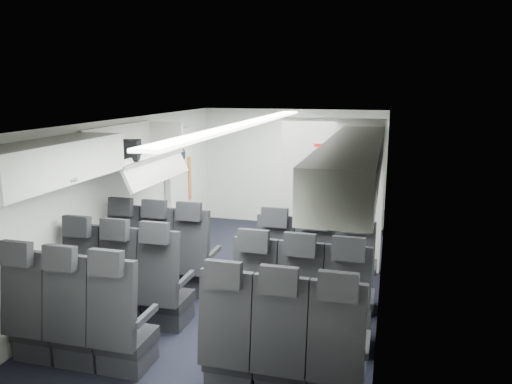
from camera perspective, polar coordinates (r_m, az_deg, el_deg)
The scene contains 14 objects.
cabin_shell at distance 6.44m, azimuth -0.93°, elevation -0.95°, with size 3.41×6.01×2.16m.
seat_row_front at distance 6.16m, azimuth -2.29°, elevation -8.59°, with size 3.33×0.56×1.24m.
seat_row_mid at distance 5.37m, azimuth -5.22°, elevation -11.85°, with size 3.33×0.56×1.24m.
seat_row_rear at distance 4.62m, azimuth -9.24°, elevation -16.15°, with size 3.33×0.56×1.24m.
overhead_bin_left_rear at distance 5.15m, azimuth -22.61°, elevation 3.14°, with size 0.53×1.80×0.40m.
overhead_bin_left_front_open at distance 6.64m, azimuth -13.64°, elevation 4.50°, with size 0.64×1.70×0.72m.
overhead_bin_right_rear at distance 4.10m, azimuth 10.19°, elevation 1.79°, with size 0.53×1.80×0.40m.
overhead_bin_right_front at distance 5.83m, azimuth 11.74°, elevation 4.77°, with size 0.53×1.70×0.40m.
bulkhead_partition at distance 7.03m, azimuth 8.60°, elevation -0.37°, with size 1.40×0.15×2.13m.
galley_unit at distance 8.93m, azimuth 9.82°, elevation 1.44°, with size 0.85×0.52×1.90m.
boarding_door at distance 8.45m, azimuth -8.72°, elevation 0.91°, with size 0.12×1.27×1.86m.
flight_attendant at distance 7.73m, azimuth 4.87°, elevation -0.47°, with size 0.66×0.43×1.80m, color black.
carry_on_bag at distance 6.25m, azimuth -15.02°, elevation 4.63°, with size 0.41×0.28×0.24m, color black.
papers at distance 7.62m, azimuth 6.22°, elevation 0.28°, with size 0.21×0.02×0.15m, color white.
Camera 1 is at (1.74, -6.02, 2.59)m, focal length 35.00 mm.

